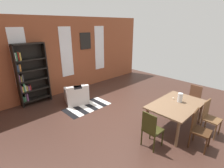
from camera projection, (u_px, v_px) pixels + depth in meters
ground_plane at (129, 121)px, 5.28m from camera, size 10.04×10.04×0.00m
back_wall_brick at (66, 56)px, 7.16m from camera, size 8.72×0.12×3.15m
window_pane_0 at (20, 58)px, 5.88m from camera, size 0.55×0.02×2.05m
window_pane_1 at (66, 52)px, 7.06m from camera, size 0.55×0.02×2.05m
window_pane_2 at (99, 48)px, 8.24m from camera, size 0.55×0.02×2.05m
dining_table at (176, 106)px, 4.75m from camera, size 1.69×1.08×0.75m
vase_on_table at (180, 98)px, 4.79m from camera, size 0.13×0.13×0.27m
tealight_candle_0 at (173, 98)px, 5.00m from camera, size 0.04×0.04×0.05m
dining_chair_head_right at (193, 99)px, 5.60m from camera, size 0.43×0.43×0.95m
dining_chair_head_left at (151, 129)px, 4.01m from camera, size 0.41×0.41×0.95m
dining_chair_near_left at (198, 128)px, 4.03m from camera, size 0.43×0.43×0.95m
dining_chair_near_right at (209, 116)px, 4.53m from camera, size 0.42×0.42×0.95m
bookshelf_tall at (30, 75)px, 6.09m from camera, size 1.07×0.31×2.24m
armchair_white at (77, 96)px, 6.43m from camera, size 1.02×1.02×0.75m
striped_rug at (87, 107)px, 6.17m from camera, size 1.65×0.86×0.01m
framed_picture at (85, 41)px, 7.57m from camera, size 0.56×0.03×0.72m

